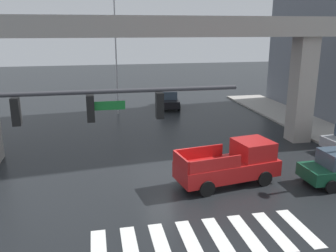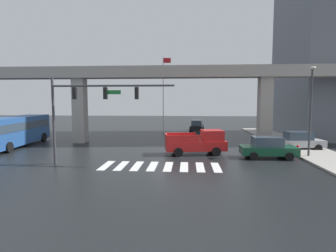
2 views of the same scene
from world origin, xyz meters
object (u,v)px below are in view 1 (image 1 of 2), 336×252
object	(u,v)px
pickup_truck	(233,164)
traffic_signal_mast	(54,126)
flagpole	(117,43)
sedan_black	(168,99)

from	to	relation	value
pickup_truck	traffic_signal_mast	bearing A→B (deg)	-150.46
pickup_truck	flagpole	xyz separation A→B (m)	(-4.44, 16.24, 5.28)
pickup_truck	flagpole	bearing A→B (deg)	105.28
sedan_black	traffic_signal_mast	xyz separation A→B (m)	(-8.28, -22.20, 3.71)
traffic_signal_mast	flagpole	bearing A→B (deg)	80.71
pickup_truck	sedan_black	world-z (taller)	pickup_truck
traffic_signal_mast	flagpole	world-z (taller)	flagpole
sedan_black	traffic_signal_mast	bearing A→B (deg)	-110.45
pickup_truck	flagpole	world-z (taller)	flagpole
pickup_truck	traffic_signal_mast	size ratio (longest dim) A/B	0.61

